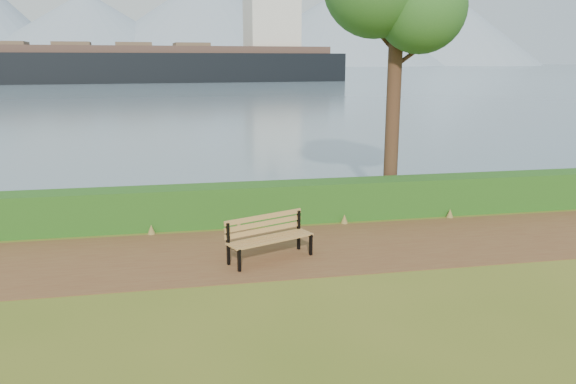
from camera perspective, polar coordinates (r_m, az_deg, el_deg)
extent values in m
plane|color=#51611B|center=(12.15, 1.21, -6.33)|extent=(140.00, 140.00, 0.00)
cube|color=brown|center=(12.43, 0.92, -5.85)|extent=(40.00, 3.40, 0.01)
cube|color=#214C15|center=(14.45, -0.93, -1.06)|extent=(32.00, 0.85, 1.00)
cube|color=slate|center=(271.23, -10.62, 12.20)|extent=(700.00, 510.00, 0.00)
cone|color=gray|center=(410.73, -19.66, 15.32)|extent=(160.00, 160.00, 48.00)
cone|color=gray|center=(417.66, -8.14, 16.85)|extent=(190.00, 190.00, 62.00)
cone|color=gray|center=(426.79, 4.58, 16.05)|extent=(170.00, 170.00, 50.00)
cone|color=gray|center=(467.97, 15.36, 15.88)|extent=(150.00, 150.00, 58.00)
cone|color=gray|center=(441.46, -12.27, 14.73)|extent=(120.00, 120.00, 35.00)
cone|color=gray|center=(462.32, 8.67, 15.11)|extent=(130.00, 130.00, 40.00)
cube|color=black|center=(11.14, -4.98, -6.97)|extent=(0.07, 0.08, 0.46)
cube|color=black|center=(11.45, -6.10, -5.31)|extent=(0.07, 0.08, 0.89)
cube|color=black|center=(11.26, -5.56, -5.67)|extent=(0.25, 0.52, 0.05)
cube|color=black|center=(12.01, 2.33, -5.41)|extent=(0.07, 0.08, 0.46)
cube|color=black|center=(12.30, 1.10, -3.91)|extent=(0.07, 0.08, 0.89)
cube|color=black|center=(12.12, 1.71, -4.22)|extent=(0.25, 0.52, 0.05)
cube|color=#A67740|center=(11.50, -1.27, -5.04)|extent=(1.75, 0.80, 0.04)
cube|color=#A67740|center=(11.60, -1.62, -4.87)|extent=(1.75, 0.80, 0.04)
cube|color=#A67740|center=(11.71, -1.96, -4.70)|extent=(1.75, 0.80, 0.04)
cube|color=#A67740|center=(11.82, -2.29, -4.54)|extent=(1.75, 0.80, 0.04)
cube|color=#A67740|center=(11.83, -2.45, -3.89)|extent=(1.73, 0.76, 0.11)
cube|color=#A67740|center=(11.79, -2.46, -3.22)|extent=(1.73, 0.76, 0.11)
cube|color=#A67740|center=(11.75, -2.47, -2.54)|extent=(1.73, 0.76, 0.11)
cylinder|color=#352015|center=(15.65, 10.73, 10.74)|extent=(0.38, 0.38, 6.89)
sphere|color=#1C541C|center=(15.27, 13.38, 17.76)|extent=(2.30, 2.30, 2.30)
cylinder|color=#352015|center=(15.80, 12.35, 13.47)|extent=(1.01, 0.11, 0.75)
cylinder|color=#352015|center=(15.60, 9.44, 15.36)|extent=(0.78, 0.36, 0.69)
cube|color=black|center=(109.26, -13.93, 11.59)|extent=(74.24, 18.42, 7.35)
cube|color=#48342B|center=(109.25, -14.06, 13.85)|extent=(68.28, 16.72, 1.26)
cube|color=beige|center=(113.04, -1.69, 17.07)|extent=(10.22, 9.51, 11.55)
cube|color=brown|center=(110.70, -26.66, 13.29)|extent=(6.92, 7.49, 0.84)
cube|color=brown|center=(109.44, -21.10, 13.81)|extent=(6.92, 7.49, 0.84)
cube|color=brown|center=(109.18, -15.44, 14.21)|extent=(6.92, 7.49, 0.84)
cube|color=brown|center=(109.93, -9.80, 14.47)|extent=(6.92, 7.49, 0.84)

